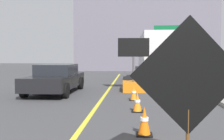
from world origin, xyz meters
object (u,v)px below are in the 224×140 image
at_px(highway_guide_sign, 173,39).
at_px(traffic_cone_mid_lane, 137,102).
at_px(traffic_cone_near_sign, 144,121).
at_px(traffic_cone_far_lane, 134,93).
at_px(arrow_board_trailer, 133,81).
at_px(pickup_car, 56,78).
at_px(roadwork_sign, 189,79).
at_px(box_truck, 158,56).

bearing_deg(highway_guide_sign, traffic_cone_mid_lane, -102.36).
height_order(traffic_cone_near_sign, traffic_cone_far_lane, traffic_cone_near_sign).
relative_size(arrow_board_trailer, pickup_car, 0.59).
relative_size(roadwork_sign, highway_guide_sign, 0.47).
relative_size(pickup_car, highway_guide_sign, 0.91).
xyz_separation_m(roadwork_sign, traffic_cone_mid_lane, (-0.60, 4.60, -1.17)).
bearing_deg(traffic_cone_far_lane, traffic_cone_mid_lane, -87.16).
bearing_deg(traffic_cone_near_sign, highway_guide_sign, 79.41).
distance_m(roadwork_sign, traffic_cone_near_sign, 2.50).
distance_m(arrow_board_trailer, traffic_cone_near_sign, 7.48).
bearing_deg(box_truck, traffic_cone_near_sign, -97.07).
xyz_separation_m(pickup_car, traffic_cone_far_lane, (3.76, -1.84, -0.41)).
xyz_separation_m(highway_guide_sign, traffic_cone_near_sign, (-3.74, -19.99, -3.10)).
bearing_deg(highway_guide_sign, traffic_cone_near_sign, -100.59).
height_order(arrow_board_trailer, box_truck, box_truck).
bearing_deg(arrow_board_trailer, traffic_cone_mid_lane, -88.74).
bearing_deg(pickup_car, traffic_cone_far_lane, -26.07).
distance_m(pickup_car, highway_guide_sign, 15.86).
bearing_deg(pickup_car, box_truck, 46.43).
height_order(roadwork_sign, traffic_cone_far_lane, roadwork_sign).
xyz_separation_m(box_truck, traffic_cone_near_sign, (-1.51, -12.15, -1.45)).
height_order(pickup_car, traffic_cone_far_lane, pickup_car).
distance_m(arrow_board_trailer, highway_guide_sign, 13.45).
bearing_deg(arrow_board_trailer, pickup_car, -163.86).
relative_size(arrow_board_trailer, traffic_cone_near_sign, 4.16).
xyz_separation_m(pickup_car, traffic_cone_mid_lane, (3.86, -3.96, -0.40)).
xyz_separation_m(roadwork_sign, traffic_cone_far_lane, (-0.71, 6.72, -1.18)).
bearing_deg(pickup_car, traffic_cone_near_sign, -58.15).
xyz_separation_m(arrow_board_trailer, traffic_cone_near_sign, (0.22, -7.48, -0.16)).
bearing_deg(roadwork_sign, arrow_board_trailer, 94.24).
relative_size(arrow_board_trailer, highway_guide_sign, 0.54).
bearing_deg(roadwork_sign, pickup_car, 117.55).
height_order(arrow_board_trailer, traffic_cone_far_lane, arrow_board_trailer).
xyz_separation_m(arrow_board_trailer, box_truck, (1.73, 4.67, 1.29)).
xyz_separation_m(roadwork_sign, highway_guide_sign, (3.24, 22.15, 1.95)).
xyz_separation_m(highway_guide_sign, traffic_cone_mid_lane, (-3.84, -17.55, -3.12)).
height_order(pickup_car, highway_guide_sign, highway_guide_sign).
bearing_deg(highway_guide_sign, roadwork_sign, -98.32).
bearing_deg(traffic_cone_near_sign, box_truck, 82.93).
xyz_separation_m(traffic_cone_near_sign, traffic_cone_mid_lane, (-0.11, 2.44, -0.02)).
relative_size(roadwork_sign, traffic_cone_far_lane, 3.95).
height_order(arrow_board_trailer, pickup_car, arrow_board_trailer).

